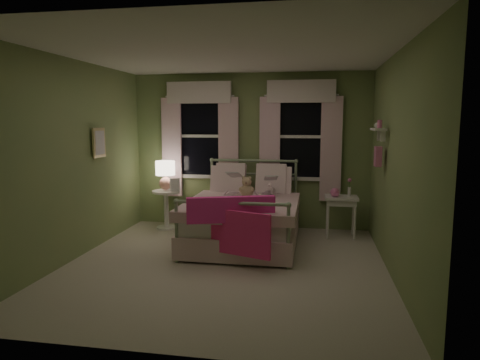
% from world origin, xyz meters
% --- Properties ---
extents(room_shell, '(4.20, 4.20, 4.20)m').
position_xyz_m(room_shell, '(0.00, 0.00, 1.30)').
color(room_shell, beige).
rests_on(room_shell, ground).
extents(bed, '(1.58, 2.04, 1.18)m').
position_xyz_m(bed, '(0.08, 1.03, 0.38)').
color(bed, white).
rests_on(bed, ground).
extents(pink_throw, '(1.08, 0.49, 0.71)m').
position_xyz_m(pink_throw, '(0.08, -0.00, 0.61)').
color(pink_throw, '#FF319D').
rests_on(pink_throw, bed).
extents(child_left, '(0.27, 0.19, 0.69)m').
position_xyz_m(child_left, '(-0.20, 1.45, 0.92)').
color(child_left, '#F7D1DD').
rests_on(child_left, bed).
extents(child_right, '(0.37, 0.29, 0.76)m').
position_xyz_m(child_right, '(0.36, 1.45, 0.95)').
color(child_right, '#F7D1DD').
rests_on(child_right, bed).
extents(book_left, '(0.21, 0.14, 0.26)m').
position_xyz_m(book_left, '(-0.20, 1.20, 0.96)').
color(book_left, beige).
rests_on(book_left, child_left).
extents(book_right, '(0.21, 0.15, 0.26)m').
position_xyz_m(book_right, '(0.36, 1.20, 0.92)').
color(book_right, beige).
rests_on(book_right, child_right).
extents(teddy_bear, '(0.24, 0.20, 0.33)m').
position_xyz_m(teddy_bear, '(0.08, 1.29, 0.79)').
color(teddy_bear, tan).
rests_on(teddy_bear, bed).
extents(nightstand_left, '(0.46, 0.46, 0.65)m').
position_xyz_m(nightstand_left, '(-1.36, 1.68, 0.42)').
color(nightstand_left, white).
rests_on(nightstand_left, ground).
extents(table_lamp, '(0.32, 0.32, 0.48)m').
position_xyz_m(table_lamp, '(-1.36, 1.68, 0.95)').
color(table_lamp, '#EEA18D').
rests_on(table_lamp, nightstand_left).
extents(book_nightstand, '(0.20, 0.25, 0.02)m').
position_xyz_m(book_nightstand, '(-1.26, 1.60, 0.66)').
color(book_nightstand, beige).
rests_on(book_nightstand, nightstand_left).
extents(nightstand_right, '(0.50, 0.40, 0.64)m').
position_xyz_m(nightstand_right, '(1.51, 1.61, 0.55)').
color(nightstand_right, white).
rests_on(nightstand_right, ground).
extents(pink_toy, '(0.14, 0.18, 0.14)m').
position_xyz_m(pink_toy, '(1.41, 1.61, 0.71)').
color(pink_toy, pink).
rests_on(pink_toy, nightstand_right).
extents(bud_vase, '(0.06, 0.06, 0.28)m').
position_xyz_m(bud_vase, '(1.63, 1.66, 0.79)').
color(bud_vase, white).
rests_on(bud_vase, nightstand_right).
extents(window_left, '(1.34, 0.13, 1.96)m').
position_xyz_m(window_left, '(-0.85, 2.03, 1.62)').
color(window_left, black).
rests_on(window_left, room_shell).
extents(window_right, '(1.34, 0.13, 1.96)m').
position_xyz_m(window_right, '(0.85, 2.03, 1.62)').
color(window_right, black).
rests_on(window_right, room_shell).
extents(wall_shelf, '(0.15, 0.50, 0.60)m').
position_xyz_m(wall_shelf, '(1.90, 0.70, 1.52)').
color(wall_shelf, white).
rests_on(wall_shelf, room_shell).
extents(framed_picture, '(0.03, 0.32, 0.42)m').
position_xyz_m(framed_picture, '(-1.95, 0.60, 1.50)').
color(framed_picture, beige).
rests_on(framed_picture, room_shell).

